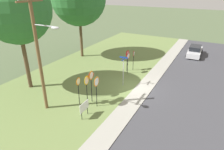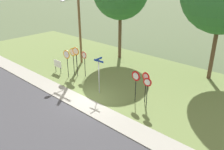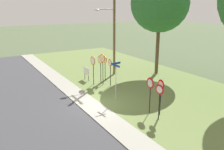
{
  "view_description": "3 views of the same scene",
  "coord_description": "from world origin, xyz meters",
  "px_view_note": "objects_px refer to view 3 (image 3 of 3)",
  "views": [
    {
      "loc": [
        -15.92,
        -6.03,
        9.02
      ],
      "look_at": [
        -1.17,
        1.88,
        1.46
      ],
      "focal_mm": 31.63,
      "sensor_mm": 36.0,
      "label": 1
    },
    {
      "loc": [
        11.95,
        -10.51,
        8.86
      ],
      "look_at": [
        -0.12,
        2.83,
        1.09
      ],
      "focal_mm": 37.35,
      "sensor_mm": 36.0,
      "label": 2
    },
    {
      "loc": [
        14.54,
        -7.68,
        6.97
      ],
      "look_at": [
        -1.25,
        1.61,
        1.72
      ],
      "focal_mm": 38.73,
      "sensor_mm": 36.0,
      "label": 3
    }
  ],
  "objects_px": {
    "stop_sign_near_right": "(93,64)",
    "yield_sign_far_left": "(150,87)",
    "stop_sign_far_left": "(105,63)",
    "notice_board": "(86,72)",
    "stop_sign_far_right": "(110,67)",
    "stop_sign_far_center": "(103,63)",
    "stop_sign_near_left": "(100,63)",
    "street_name_post": "(116,78)",
    "yield_sign_near_right": "(161,89)",
    "utility_pole": "(113,26)",
    "oak_tree_left": "(160,3)",
    "yield_sign_near_left": "(159,94)"
  },
  "relations": [
    {
      "from": "yield_sign_near_right",
      "to": "stop_sign_near_left",
      "type": "bearing_deg",
      "value": -172.8
    },
    {
      "from": "utility_pole",
      "to": "notice_board",
      "type": "height_order",
      "value": "utility_pole"
    },
    {
      "from": "stop_sign_far_right",
      "to": "stop_sign_near_left",
      "type": "bearing_deg",
      "value": -157.93
    },
    {
      "from": "yield_sign_near_left",
      "to": "notice_board",
      "type": "relative_size",
      "value": 1.88
    },
    {
      "from": "yield_sign_near_left",
      "to": "yield_sign_far_left",
      "type": "relative_size",
      "value": 0.95
    },
    {
      "from": "stop_sign_far_center",
      "to": "oak_tree_left",
      "type": "relative_size",
      "value": 0.28
    },
    {
      "from": "stop_sign_near_left",
      "to": "utility_pole",
      "type": "distance_m",
      "value": 4.42
    },
    {
      "from": "stop_sign_far_center",
      "to": "stop_sign_far_right",
      "type": "bearing_deg",
      "value": 26.54
    },
    {
      "from": "stop_sign_near_right",
      "to": "stop_sign_far_center",
      "type": "relative_size",
      "value": 0.93
    },
    {
      "from": "stop_sign_near_right",
      "to": "yield_sign_far_left",
      "type": "height_order",
      "value": "stop_sign_near_right"
    },
    {
      "from": "yield_sign_far_left",
      "to": "notice_board",
      "type": "relative_size",
      "value": 1.97
    },
    {
      "from": "stop_sign_near_right",
      "to": "yield_sign_near_right",
      "type": "bearing_deg",
      "value": 2.43
    },
    {
      "from": "stop_sign_near_left",
      "to": "stop_sign_far_center",
      "type": "bearing_deg",
      "value": -15.83
    },
    {
      "from": "stop_sign_near_right",
      "to": "yield_sign_near_right",
      "type": "relative_size",
      "value": 1.08
    },
    {
      "from": "stop_sign_far_right",
      "to": "utility_pole",
      "type": "height_order",
      "value": "utility_pole"
    },
    {
      "from": "yield_sign_far_left",
      "to": "stop_sign_near_right",
      "type": "bearing_deg",
      "value": -172.69
    },
    {
      "from": "yield_sign_near_right",
      "to": "utility_pole",
      "type": "relative_size",
      "value": 0.26
    },
    {
      "from": "yield_sign_near_left",
      "to": "street_name_post",
      "type": "xyz_separation_m",
      "value": [
        -4.11,
        -0.62,
        0.04
      ]
    },
    {
      "from": "notice_board",
      "to": "stop_sign_far_center",
      "type": "bearing_deg",
      "value": 16.61
    },
    {
      "from": "stop_sign_far_left",
      "to": "oak_tree_left",
      "type": "xyz_separation_m",
      "value": [
        0.28,
        6.13,
        5.46
      ]
    },
    {
      "from": "stop_sign_far_left",
      "to": "notice_board",
      "type": "relative_size",
      "value": 1.95
    },
    {
      "from": "stop_sign_far_right",
      "to": "utility_pole",
      "type": "distance_m",
      "value": 4.97
    },
    {
      "from": "notice_board",
      "to": "oak_tree_left",
      "type": "distance_m",
      "value": 9.96
    },
    {
      "from": "street_name_post",
      "to": "oak_tree_left",
      "type": "height_order",
      "value": "oak_tree_left"
    },
    {
      "from": "yield_sign_near_left",
      "to": "street_name_post",
      "type": "height_order",
      "value": "street_name_post"
    },
    {
      "from": "yield_sign_far_left",
      "to": "yield_sign_near_left",
      "type": "bearing_deg",
      "value": -7.13
    },
    {
      "from": "yield_sign_far_left",
      "to": "notice_board",
      "type": "xyz_separation_m",
      "value": [
        -8.97,
        -0.49,
        -1.01
      ]
    },
    {
      "from": "stop_sign_near_right",
      "to": "notice_board",
      "type": "xyz_separation_m",
      "value": [
        -1.65,
        0.07,
        -1.1
      ]
    },
    {
      "from": "street_name_post",
      "to": "yield_sign_far_left",
      "type": "bearing_deg",
      "value": 11.84
    },
    {
      "from": "street_name_post",
      "to": "oak_tree_left",
      "type": "bearing_deg",
      "value": 116.22
    },
    {
      "from": "stop_sign_near_left",
      "to": "stop_sign_far_center",
      "type": "height_order",
      "value": "stop_sign_far_center"
    },
    {
      "from": "stop_sign_far_center",
      "to": "street_name_post",
      "type": "bearing_deg",
      "value": -23.19
    },
    {
      "from": "stop_sign_near_left",
      "to": "stop_sign_far_left",
      "type": "bearing_deg",
      "value": 106.16
    },
    {
      "from": "utility_pole",
      "to": "oak_tree_left",
      "type": "relative_size",
      "value": 0.91
    },
    {
      "from": "stop_sign_far_center",
      "to": "yield_sign_near_left",
      "type": "distance_m",
      "value": 8.09
    },
    {
      "from": "stop_sign_near_right",
      "to": "stop_sign_far_left",
      "type": "relative_size",
      "value": 1.08
    },
    {
      "from": "yield_sign_near_right",
      "to": "utility_pole",
      "type": "bearing_deg",
      "value": 173.03
    },
    {
      "from": "yield_sign_near_left",
      "to": "oak_tree_left",
      "type": "height_order",
      "value": "oak_tree_left"
    },
    {
      "from": "stop_sign_far_left",
      "to": "stop_sign_far_right",
      "type": "bearing_deg",
      "value": -19.72
    },
    {
      "from": "stop_sign_far_left",
      "to": "yield_sign_near_right",
      "type": "height_order",
      "value": "yield_sign_near_right"
    },
    {
      "from": "oak_tree_left",
      "to": "yield_sign_near_left",
      "type": "bearing_deg",
      "value": -39.9
    },
    {
      "from": "stop_sign_far_right",
      "to": "stop_sign_far_center",
      "type": "bearing_deg",
      "value": -139.95
    },
    {
      "from": "stop_sign_near_right",
      "to": "yield_sign_near_right",
      "type": "height_order",
      "value": "stop_sign_near_right"
    },
    {
      "from": "stop_sign_far_left",
      "to": "utility_pole",
      "type": "relative_size",
      "value": 0.26
    },
    {
      "from": "yield_sign_near_left",
      "to": "yield_sign_far_left",
      "type": "distance_m",
      "value": 1.17
    },
    {
      "from": "stop_sign_near_right",
      "to": "yield_sign_far_left",
      "type": "xyz_separation_m",
      "value": [
        7.32,
        0.56,
        -0.09
      ]
    },
    {
      "from": "stop_sign_far_left",
      "to": "utility_pole",
      "type": "height_order",
      "value": "utility_pole"
    },
    {
      "from": "stop_sign_far_left",
      "to": "yield_sign_near_right",
      "type": "bearing_deg",
      "value": -13.39
    },
    {
      "from": "stop_sign_far_left",
      "to": "street_name_post",
      "type": "relative_size",
      "value": 0.82
    },
    {
      "from": "stop_sign_near_left",
      "to": "street_name_post",
      "type": "xyz_separation_m",
      "value": [
        4.51,
        -1.09,
        -0.13
      ]
    }
  ]
}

